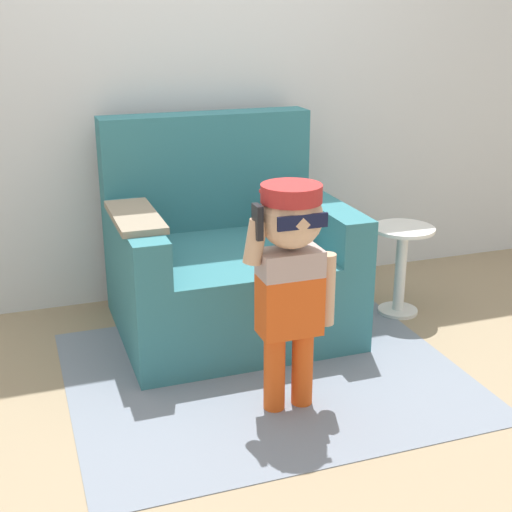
% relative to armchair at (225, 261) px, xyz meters
% --- Properties ---
extents(ground_plane, '(10.00, 10.00, 0.00)m').
position_rel_armchair_xyz_m(ground_plane, '(-0.07, -0.15, -0.35)').
color(ground_plane, '#998466').
extents(wall_back, '(10.00, 0.05, 2.60)m').
position_rel_armchair_xyz_m(wall_back, '(-0.07, 0.53, 0.95)').
color(wall_back, silver).
rests_on(wall_back, ground_plane).
extents(armchair, '(1.13, 0.97, 1.05)m').
position_rel_armchair_xyz_m(armchair, '(0.00, 0.00, 0.00)').
color(armchair, teal).
rests_on(armchair, ground_plane).
extents(person_child, '(0.39, 0.29, 0.94)m').
position_rel_armchair_xyz_m(person_child, '(0.01, -0.87, 0.28)').
color(person_child, '#E05119').
rests_on(person_child, ground_plane).
extents(side_table, '(0.33, 0.33, 0.48)m').
position_rel_armchair_xyz_m(side_table, '(0.92, -0.18, -0.05)').
color(side_table, white).
rests_on(side_table, ground_plane).
extents(rug, '(1.73, 1.45, 0.01)m').
position_rel_armchair_xyz_m(rug, '(0.00, -0.59, -0.34)').
color(rug, gray).
rests_on(rug, ground_plane).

